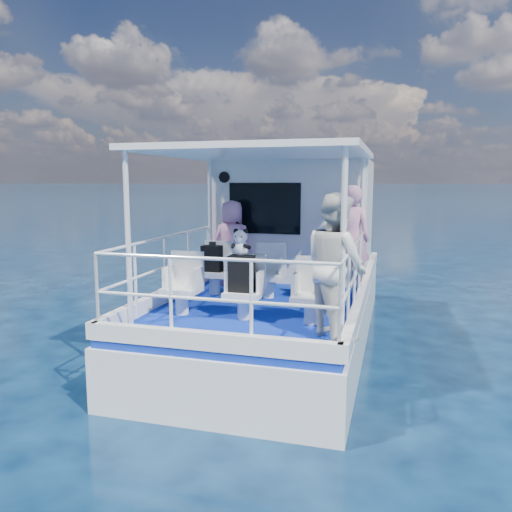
% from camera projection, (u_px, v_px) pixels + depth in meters
% --- Properties ---
extents(ground, '(2000.00, 2000.00, 0.00)m').
position_uv_depth(ground, '(265.00, 356.00, 7.86)').
color(ground, black).
rests_on(ground, ground).
extents(hull, '(3.00, 7.00, 1.60)m').
position_uv_depth(hull, '(279.00, 337.00, 8.81)').
color(hull, white).
rests_on(hull, ground).
extents(deck, '(2.90, 6.90, 0.10)m').
position_uv_depth(deck, '(280.00, 290.00, 8.68)').
color(deck, navy).
rests_on(deck, hull).
extents(cabin, '(2.85, 2.00, 2.20)m').
position_uv_depth(cabin, '(295.00, 219.00, 9.75)').
color(cabin, white).
rests_on(cabin, deck).
extents(canopy, '(3.00, 3.20, 0.08)m').
position_uv_depth(canopy, '(262.00, 152.00, 7.20)').
color(canopy, white).
rests_on(canopy, cabin).
extents(canopy_posts, '(2.77, 2.97, 2.20)m').
position_uv_depth(canopy_posts, '(261.00, 231.00, 7.32)').
color(canopy_posts, white).
rests_on(canopy_posts, deck).
extents(railings, '(2.84, 3.59, 1.00)m').
position_uv_depth(railings, '(255.00, 275.00, 7.10)').
color(railings, white).
rests_on(railings, deck).
extents(seat_port_fwd, '(0.48, 0.46, 0.38)m').
position_uv_depth(seat_port_fwd, '(215.00, 283.00, 8.13)').
color(seat_port_fwd, white).
rests_on(seat_port_fwd, deck).
extents(seat_center_fwd, '(0.48, 0.46, 0.38)m').
position_uv_depth(seat_center_fwd, '(268.00, 286.00, 7.89)').
color(seat_center_fwd, white).
rests_on(seat_center_fwd, deck).
extents(seat_stbd_fwd, '(0.48, 0.46, 0.38)m').
position_uv_depth(seat_stbd_fwd, '(325.00, 289.00, 7.64)').
color(seat_stbd_fwd, white).
rests_on(seat_stbd_fwd, deck).
extents(seat_port_aft, '(0.48, 0.46, 0.38)m').
position_uv_depth(seat_port_aft, '(182.00, 301.00, 6.89)').
color(seat_port_aft, white).
rests_on(seat_port_aft, deck).
extents(seat_center_aft, '(0.48, 0.46, 0.38)m').
position_uv_depth(seat_center_aft, '(244.00, 305.00, 6.65)').
color(seat_center_aft, white).
rests_on(seat_center_aft, deck).
extents(seat_stbd_aft, '(0.48, 0.46, 0.38)m').
position_uv_depth(seat_stbd_aft, '(311.00, 309.00, 6.41)').
color(seat_stbd_aft, white).
rests_on(seat_stbd_aft, deck).
extents(passenger_port_fwd, '(0.57, 0.42, 1.50)m').
position_uv_depth(passenger_port_fwd, '(232.00, 243.00, 8.72)').
color(passenger_port_fwd, '#CE85AB').
rests_on(passenger_port_fwd, deck).
extents(passenger_stbd_fwd, '(0.70, 0.51, 1.77)m').
position_uv_depth(passenger_stbd_fwd, '(350.00, 240.00, 8.11)').
color(passenger_stbd_fwd, '#C881A5').
rests_on(passenger_stbd_fwd, deck).
extents(passenger_stbd_aft, '(1.02, 1.05, 1.70)m').
position_uv_depth(passenger_stbd_aft, '(336.00, 265.00, 5.82)').
color(passenger_stbd_aft, silver).
rests_on(passenger_stbd_aft, deck).
extents(backpack_port, '(0.32, 0.18, 0.42)m').
position_uv_depth(backpack_port, '(212.00, 258.00, 8.06)').
color(backpack_port, black).
rests_on(backpack_port, seat_port_fwd).
extents(backpack_center, '(0.32, 0.18, 0.48)m').
position_uv_depth(backpack_center, '(242.00, 274.00, 6.55)').
color(backpack_center, black).
rests_on(backpack_center, seat_center_aft).
extents(compact_camera, '(0.10, 0.06, 0.06)m').
position_uv_depth(compact_camera, '(212.00, 244.00, 8.03)').
color(compact_camera, black).
rests_on(compact_camera, backpack_port).
extents(panda, '(0.22, 0.19, 0.35)m').
position_uv_depth(panda, '(241.00, 242.00, 6.50)').
color(panda, silver).
rests_on(panda, backpack_center).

